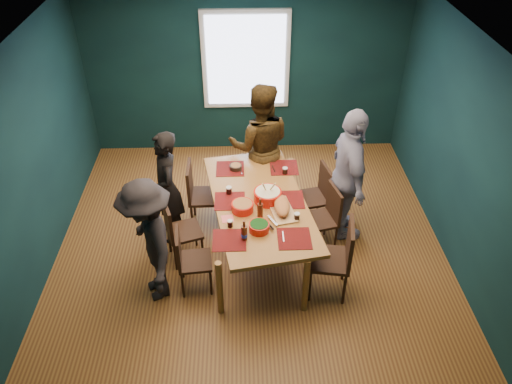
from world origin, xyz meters
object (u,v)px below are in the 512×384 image
at_px(chair_left_far, 198,191).
at_px(chair_right_near, 338,254).
at_px(chair_right_mid, 326,213).
at_px(bowl_salad, 242,207).
at_px(dining_table, 259,206).
at_px(person_right, 349,177).
at_px(person_back, 260,146).
at_px(person_near_left, 149,242).
at_px(chair_left_near, 188,257).
at_px(person_far_left, 167,188).
at_px(chair_right_far, 318,192).
at_px(bowl_herbs, 259,227).
at_px(bowl_dumpling, 268,195).
at_px(chair_left_mid, 177,228).
at_px(cutting_board, 282,207).

height_order(chair_left_far, chair_right_near, chair_right_near).
height_order(chair_right_mid, bowl_salad, bowl_salad).
xyz_separation_m(dining_table, bowl_salad, (-0.20, -0.18, 0.13)).
bearing_deg(person_right, person_back, 49.08).
bearing_deg(bowl_salad, person_back, 78.73).
xyz_separation_m(dining_table, person_near_left, (-1.23, -0.66, 0.05)).
distance_m(chair_left_near, person_near_left, 0.50).
distance_m(person_right, person_near_left, 2.57).
distance_m(chair_right_mid, person_near_left, 2.23).
xyz_separation_m(chair_right_mid, chair_right_near, (0.01, -0.81, 0.07)).
xyz_separation_m(dining_table, person_far_left, (-1.15, 0.35, 0.04)).
bearing_deg(chair_right_far, bowl_herbs, -139.70).
bearing_deg(chair_right_mid, chair_right_far, 81.25).
distance_m(chair_left_near, chair_right_mid, 1.83).
distance_m(dining_table, person_far_left, 1.20).
height_order(chair_right_near, person_back, person_back).
bearing_deg(chair_right_near, chair_left_far, 151.24).
distance_m(chair_left_far, person_back, 1.06).
xyz_separation_m(person_near_left, bowl_salad, (1.03, 0.48, 0.09)).
bearing_deg(chair_left_far, chair_right_mid, -16.32).
bearing_deg(chair_right_near, person_near_left, -172.07).
bearing_deg(bowl_herbs, chair_left_far, 123.98).
bearing_deg(person_far_left, bowl_dumpling, 59.61).
bearing_deg(bowl_dumpling, person_near_left, -153.58).
relative_size(dining_table, chair_right_mid, 2.60).
bearing_deg(chair_left_far, person_far_left, -147.39).
height_order(chair_right_far, chair_right_mid, chair_right_far).
bearing_deg(chair_right_mid, chair_right_near, -103.19).
relative_size(chair_right_near, bowl_salad, 3.88).
relative_size(dining_table, bowl_herbs, 9.98).
bearing_deg(bowl_herbs, chair_left_mid, 156.24).
bearing_deg(person_right, bowl_dumpling, 102.86).
relative_size(bowl_herbs, cutting_board, 0.36).
distance_m(person_near_left, bowl_herbs, 1.22).
height_order(chair_left_far, bowl_herbs, chair_left_far).
xyz_separation_m(bowl_salad, cutting_board, (0.46, -0.03, 0.01)).
bearing_deg(person_back, person_near_left, 55.83).
xyz_separation_m(chair_right_near, person_near_left, (-2.10, 0.05, 0.20)).
bearing_deg(chair_left_far, chair_left_mid, -107.59).
bearing_deg(chair_left_mid, bowl_salad, -23.06).
bearing_deg(chair_left_mid, chair_left_near, -89.48).
relative_size(chair_right_far, bowl_salad, 3.43).
height_order(person_near_left, bowl_dumpling, person_near_left).
relative_size(person_far_left, person_back, 0.86).
distance_m(chair_left_near, bowl_salad, 0.85).
relative_size(person_near_left, bowl_dumpling, 4.68).
height_order(chair_right_far, bowl_dumpling, bowl_dumpling).
distance_m(chair_right_near, person_near_left, 2.11).
bearing_deg(chair_left_far, chair_right_far, -0.89).
relative_size(chair_left_mid, person_near_left, 0.57).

